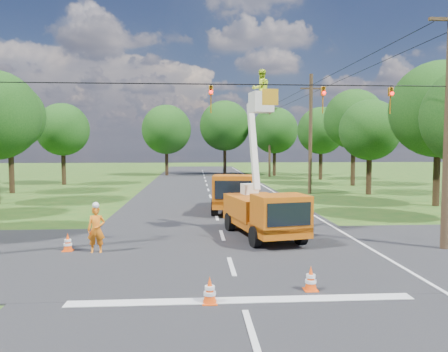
{
  "coord_description": "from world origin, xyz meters",
  "views": [
    {
      "loc": [
        -1.2,
        -14.19,
        4.05
      ],
      "look_at": [
        0.18,
        6.49,
        2.6
      ],
      "focal_mm": 35.0,
      "sensor_mm": 36.0,
      "label": 1
    }
  ],
  "objects": [
    {
      "name": "tree_right_d",
      "position": [
        14.8,
        29.0,
        6.68
      ],
      "size": [
        6.0,
        6.0,
        9.7
      ],
      "color": "#382616",
      "rests_on": "ground"
    },
    {
      "name": "traffic_cone_3",
      "position": [
        2.2,
        10.32,
        0.36
      ],
      "size": [
        0.38,
        0.38,
        0.71
      ],
      "color": "#FF4C0D",
      "rests_on": "ground"
    },
    {
      "name": "traffic_cone_0",
      "position": [
        -0.84,
        -3.31,
        0.36
      ],
      "size": [
        0.38,
        0.38,
        0.71
      ],
      "color": "#FF4C0D",
      "rests_on": "ground"
    },
    {
      "name": "tree_right_b",
      "position": [
        15.0,
        14.0,
        6.43
      ],
      "size": [
        6.4,
        6.4,
        9.65
      ],
      "color": "#382616",
      "rests_on": "ground"
    },
    {
      "name": "traffic_cone_1",
      "position": [
        1.99,
        -2.51,
        0.36
      ],
      "size": [
        0.38,
        0.38,
        0.71
      ],
      "color": "#FF4C0D",
      "rests_on": "ground"
    },
    {
      "name": "tree_far_b",
      "position": [
        3.0,
        47.0,
        6.81
      ],
      "size": [
        7.0,
        7.0,
        10.32
      ],
      "color": "#382616",
      "rests_on": "ground"
    },
    {
      "name": "signal_span",
      "position": [
        2.23,
        1.99,
        5.88
      ],
      "size": [
        18.0,
        0.29,
        1.07
      ],
      "color": "black",
      "rests_on": "ground"
    },
    {
      "name": "tree_left_e",
      "position": [
        -16.8,
        24.0,
        6.49
      ],
      "size": [
        5.8,
        5.8,
        9.41
      ],
      "color": "#382616",
      "rests_on": "ground"
    },
    {
      "name": "pole_right_mid",
      "position": [
        8.5,
        22.0,
        5.11
      ],
      "size": [
        1.8,
        0.3,
        10.0
      ],
      "color": "#4C3823",
      "rests_on": "ground"
    },
    {
      "name": "ground",
      "position": [
        0.0,
        20.0,
        0.0
      ],
      "size": [
        140.0,
        140.0,
        0.0
      ],
      "primitive_type": "plane",
      "color": "#265419",
      "rests_on": "ground"
    },
    {
      "name": "stop_bar",
      "position": [
        0.0,
        -3.2,
        0.0
      ],
      "size": [
        9.0,
        0.45,
        0.02
      ],
      "primitive_type": "cube",
      "color": "silver",
      "rests_on": "ground"
    },
    {
      "name": "tree_far_a",
      "position": [
        -5.0,
        45.0,
        6.19
      ],
      "size": [
        6.6,
        6.6,
        9.5
      ],
      "color": "#382616",
      "rests_on": "ground"
    },
    {
      "name": "tree_left_f",
      "position": [
        -14.8,
        32.0,
        5.69
      ],
      "size": [
        5.4,
        5.4,
        8.4
      ],
      "color": "#382616",
      "rests_on": "ground"
    },
    {
      "name": "road_main",
      "position": [
        0.0,
        20.0,
        0.0
      ],
      "size": [
        12.0,
        100.0,
        0.06
      ],
      "primitive_type": "cube",
      "color": "black",
      "rests_on": "ground"
    },
    {
      "name": "tree_far_c",
      "position": [
        9.5,
        44.0,
        6.06
      ],
      "size": [
        6.2,
        6.2,
        9.18
      ],
      "color": "#382616",
      "rests_on": "ground"
    },
    {
      "name": "ground_worker",
      "position": [
        -4.91,
        2.28,
        0.9
      ],
      "size": [
        0.67,
        0.45,
        1.79
      ],
      "primitive_type": "imported",
      "rotation": [
        0.0,
        0.0,
        0.03
      ],
      "color": "orange",
      "rests_on": "ground"
    },
    {
      "name": "second_truck",
      "position": [
        1.24,
        12.23,
        1.24
      ],
      "size": [
        3.16,
        6.59,
        2.38
      ],
      "rotation": [
        0.0,
        0.0,
        -0.13
      ],
      "color": "#C0530D",
      "rests_on": "ground"
    },
    {
      "name": "traffic_cone_2",
      "position": [
        1.54,
        8.46,
        0.36
      ],
      "size": [
        0.38,
        0.38,
        0.71
      ],
      "color": "#FF4C0D",
      "rests_on": "ground"
    },
    {
      "name": "tree_right_c",
      "position": [
        13.2,
        21.0,
        5.31
      ],
      "size": [
        5.0,
        5.0,
        7.83
      ],
      "color": "#382616",
      "rests_on": "ground"
    },
    {
      "name": "tree_right_e",
      "position": [
        13.8,
        37.0,
        5.81
      ],
      "size": [
        5.6,
        5.6,
        8.63
      ],
      "color": "#382616",
      "rests_on": "ground"
    },
    {
      "name": "pole_right_far",
      "position": [
        8.5,
        42.0,
        5.11
      ],
      "size": [
        1.8,
        0.3,
        10.0
      ],
      "color": "#4C3823",
      "rests_on": "ground"
    },
    {
      "name": "traffic_cone_4",
      "position": [
        -6.05,
        2.57,
        0.36
      ],
      "size": [
        0.38,
        0.38,
        0.71
      ],
      "color": "#FF4C0D",
      "rests_on": "ground"
    },
    {
      "name": "pole_right_near",
      "position": [
        8.5,
        2.0,
        5.11
      ],
      "size": [
        1.8,
        0.3,
        10.0
      ],
      "color": "#4C3823",
      "rests_on": "ground"
    },
    {
      "name": "edge_line",
      "position": [
        5.6,
        20.0,
        0.0
      ],
      "size": [
        0.12,
        90.0,
        0.02
      ],
      "primitive_type": "cube",
      "color": "silver",
      "rests_on": "ground"
    },
    {
      "name": "bucket_truck",
      "position": [
        1.8,
        4.55,
        1.59
      ],
      "size": [
        3.17,
        5.92,
        7.37
      ],
      "rotation": [
        0.0,
        0.0,
        0.21
      ],
      "color": "#C0530D",
      "rests_on": "ground"
    },
    {
      "name": "distant_car",
      "position": [
        2.39,
        29.45,
        0.7
      ],
      "size": [
        2.44,
        4.38,
        1.41
      ],
      "primitive_type": "imported",
      "rotation": [
        0.0,
        0.0,
        -0.2
      ],
      "color": "black",
      "rests_on": "ground"
    },
    {
      "name": "road_cross",
      "position": [
        0.0,
        2.0,
        0.0
      ],
      "size": [
        56.0,
        10.0,
        0.07
      ],
      "primitive_type": "cube",
      "color": "black",
      "rests_on": "ground"
    },
    {
      "name": "traffic_cone_7",
      "position": [
        3.68,
        16.72,
        0.36
      ],
      "size": [
        0.38,
        0.38,
        0.71
      ],
      "color": "#FF4C0D",
      "rests_on": "ground"
    }
  ]
}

